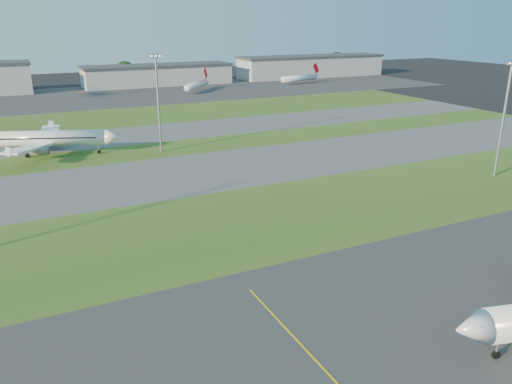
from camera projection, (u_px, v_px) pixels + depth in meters
grass_strip_a at (166, 236)px, 83.03m from camera, size 300.00×34.00×0.01m
taxiway_a at (124, 182)px, 111.07m from camera, size 300.00×32.00×0.01m
grass_strip_b at (104, 156)px, 132.32m from camera, size 300.00×18.00×0.01m
taxiway_b at (91, 139)px, 151.01m from camera, size 300.00×26.00×0.01m
grass_strip_c at (77, 121)px, 179.06m from camera, size 300.00×40.00×0.01m
apron_far at (60, 98)px, 230.04m from camera, size 400.00×80.00×0.01m
airliner_taxiing at (42, 139)px, 132.13m from camera, size 38.13×32.31×12.50m
mini_jet_near at (197, 85)px, 251.59m from camera, size 20.09×22.71×9.48m
mini_jet_far at (300, 78)px, 282.41m from camera, size 28.26×8.89×9.48m
light_mast_centre at (158, 97)px, 132.02m from camera, size 3.20×0.70×25.80m
light_mast_east at (504, 112)px, 110.54m from camera, size 3.20×0.70×25.80m
hangar_east at (158, 75)px, 276.51m from camera, size 81.60×23.00×11.20m
hangar_far_east at (311, 66)px, 317.64m from camera, size 96.90×23.00×13.20m
tree_mid_west at (8, 79)px, 254.70m from camera, size 9.90×9.90×10.80m
tree_mid_east at (125, 71)px, 281.80m from camera, size 11.55×11.55×12.60m
tree_east at (247, 68)px, 311.41m from camera, size 10.45×10.45×11.40m
tree_far_east at (336, 61)px, 343.40m from camera, size 12.65×12.65×13.80m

